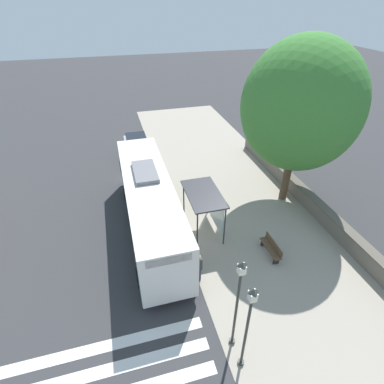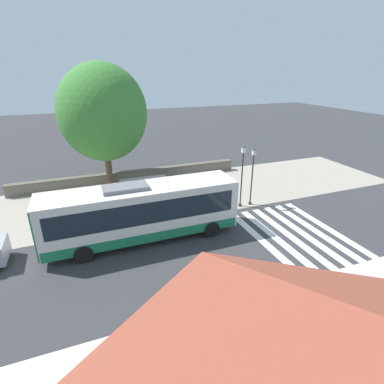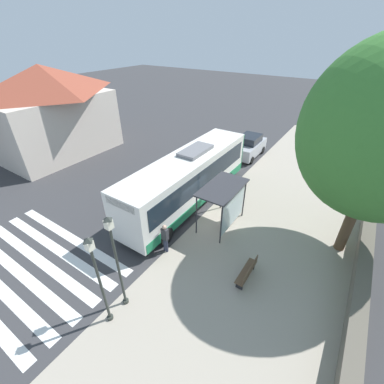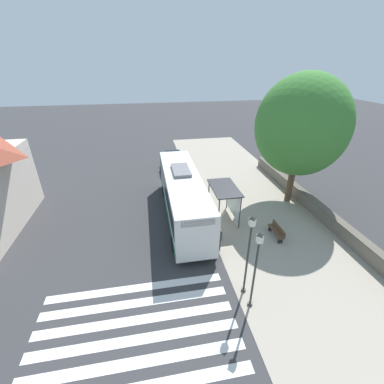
{
  "view_description": "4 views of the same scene",
  "coord_description": "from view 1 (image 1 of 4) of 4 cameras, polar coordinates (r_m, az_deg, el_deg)",
  "views": [
    {
      "loc": [
        2.85,
        12.51,
        11.71
      ],
      "look_at": [
        -0.8,
        -0.72,
        2.47
      ],
      "focal_mm": 28.0,
      "sensor_mm": 36.0,
      "label": 1
    },
    {
      "loc": [
        17.13,
        -4.03,
        9.48
      ],
      "look_at": [
        1.03,
        2.18,
        2.36
      ],
      "focal_mm": 28.0,
      "sensor_mm": 36.0,
      "label": 2
    },
    {
      "loc": [
        -6.49,
        10.63,
        9.8
      ],
      "look_at": [
        1.0,
        -0.71,
        1.21
      ],
      "focal_mm": 24.0,
      "sensor_mm": 36.0,
      "label": 3
    },
    {
      "loc": [
        3.86,
        15.41,
        10.67
      ],
      "look_at": [
        0.9,
        -1.0,
        2.05
      ],
      "focal_mm": 24.0,
      "sensor_mm": 36.0,
      "label": 4
    }
  ],
  "objects": [
    {
      "name": "street_lamp_near",
      "position": [
        10.97,
        10.55,
        -23.45
      ],
      "size": [
        0.28,
        0.28,
        4.33
      ],
      "color": "#2D332D",
      "rests_on": "ground"
    },
    {
      "name": "pedestrian",
      "position": [
        14.41,
        1.2,
        -13.93
      ],
      "size": [
        0.34,
        0.23,
        1.73
      ],
      "color": "#2D3347",
      "rests_on": "ground"
    },
    {
      "name": "parked_car_behind_bus",
      "position": [
        25.34,
        -10.36,
        8.21
      ],
      "size": [
        1.99,
        4.12,
        1.92
      ],
      "color": "#9EA0A8",
      "rests_on": "ground"
    },
    {
      "name": "shade_tree",
      "position": [
        18.59,
        20.05,
        15.1
      ],
      "size": [
        6.81,
        6.81,
        10.07
      ],
      "color": "brown",
      "rests_on": "ground"
    },
    {
      "name": "stone_wall",
      "position": [
        20.29,
        22.22,
        -2.41
      ],
      "size": [
        0.6,
        20.0,
        1.04
      ],
      "color": "#6B6356",
      "rests_on": "ground"
    },
    {
      "name": "ground_plane",
      "position": [
        17.37,
        -1.92,
        -8.46
      ],
      "size": [
        120.0,
        120.0,
        0.0
      ],
      "primitive_type": "plane",
      "color": "#353538",
      "rests_on": "ground"
    },
    {
      "name": "sidewalk_plaza",
      "position": [
        18.64,
        11.71,
        -5.79
      ],
      "size": [
        9.0,
        44.0,
        0.02
      ],
      "color": "#9E9384",
      "rests_on": "ground"
    },
    {
      "name": "bus",
      "position": [
        16.89,
        -8.1,
        -2.2
      ],
      "size": [
        2.61,
        11.15,
        3.55
      ],
      "color": "silver",
      "rests_on": "ground"
    },
    {
      "name": "bus_shelter",
      "position": [
        16.51,
        2.73,
        -1.4
      ],
      "size": [
        1.82,
        3.21,
        2.6
      ],
      "color": "#2D2D33",
      "rests_on": "ground"
    },
    {
      "name": "bench",
      "position": [
        16.56,
        14.88,
        -10.21
      ],
      "size": [
        0.4,
        1.73,
        0.88
      ],
      "color": "brown",
      "rests_on": "ground"
    },
    {
      "name": "street_lamp_far",
      "position": [
        11.27,
        8.67,
        -19.6
      ],
      "size": [
        0.28,
        0.28,
        4.59
      ],
      "color": "#2D332D",
      "rests_on": "ground"
    }
  ]
}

